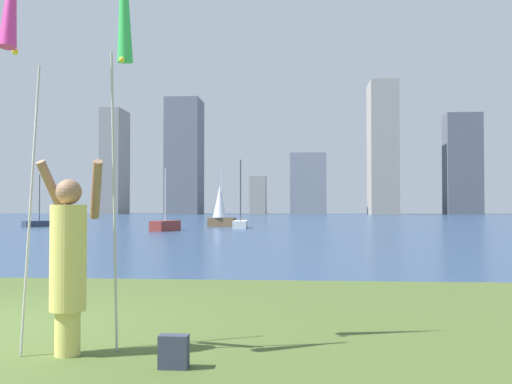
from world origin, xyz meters
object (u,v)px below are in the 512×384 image
Objects in this scene: sailboat_5 at (39,223)px; sailboat_6 at (165,225)px; bag at (174,352)px; person at (69,258)px; sailboat_7 at (220,207)px; sailboat_8 at (240,224)px.

sailboat_5 is 12.45m from sailboat_6.
sailboat_6 is (-7.05, 29.39, 0.18)m from bag.
sailboat_7 is (-3.71, 36.46, 0.45)m from person.
sailboat_8 is at bearing 95.15° from bag.
sailboat_8 is at bearing 48.14° from sailboat_6.
person is 0.50× the size of sailboat_6.
sailboat_5 is at bearing 123.09° from person.
person is 0.41× the size of sailboat_8.
sailboat_6 is 0.82× the size of sailboat_8.
sailboat_7 is at bearing 120.57° from sailboat_8.
sailboat_5 is (-16.62, 35.41, -0.67)m from person.
sailboat_8 is at bearing -59.43° from sailboat_7.
bag is 0.07× the size of sailboat_7.
sailboat_6 is at bearing -30.90° from sailboat_5.
sailboat_7 is 3.63m from sailboat_8.
sailboat_7 reaches higher than sailboat_6.
sailboat_5 is at bearing 149.10° from sailboat_6.
sailboat_5 is at bearing 172.48° from sailboat_8.
bag is at bearing -76.52° from sailboat_6.
sailboat_5 is 13.00m from sailboat_7.
sailboat_8 is (-1.94, 33.47, -0.61)m from person.
sailboat_8 is at bearing 101.27° from person.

